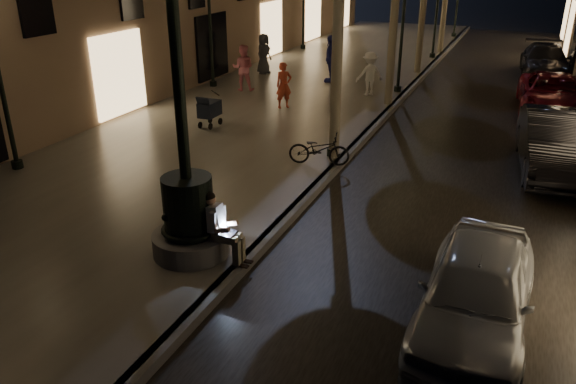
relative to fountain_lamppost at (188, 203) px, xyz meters
The scene contains 20 objects.
ground 13.09m from the fountain_lamppost, 85.60° to the left, with size 120.00×120.00×0.00m, color black.
cobble_lane 13.65m from the fountain_lamppost, 72.90° to the left, with size 6.00×45.00×0.02m, color black.
promenade 13.39m from the fountain_lamppost, 102.99° to the left, with size 8.00×45.00×0.20m, color #625F57.
curb_strip 13.09m from the fountain_lamppost, 85.60° to the left, with size 0.25×45.00×0.20m, color #59595B.
fountain_lamppost is the anchor object (origin of this frame).
seated_man_laptop 0.69m from the fountain_lamppost, ahead, with size 0.93×0.31×1.30m.
lamp_curb_a 6.37m from the fountain_lamppost, 83.35° to the left, with size 0.36×0.36×4.81m.
lamp_curb_b 14.16m from the fountain_lamppost, 87.14° to the left, with size 0.36×0.36×4.81m.
lamp_left_b 13.75m from the fountain_lamppost, 118.07° to the left, with size 0.36×0.36×4.81m.
stroller 7.99m from the fountain_lamppost, 117.59° to the left, with size 0.46×1.09×1.12m.
car_front 5.03m from the fountain_lamppost, ahead, with size 1.58×3.93×1.34m, color #979B9E.
car_second 9.83m from the fountain_lamppost, 50.87° to the left, with size 1.62×4.66×1.53m, color black.
car_third 15.20m from the fountain_lamppost, 65.91° to the left, with size 2.16×4.68×1.30m, color maroon.
car_rear 21.10m from the fountain_lamppost, 73.64° to the left, with size 1.95×4.80×1.39m, color #313136.
pedestrian_red 10.35m from the fountain_lamppost, 103.69° to the left, with size 0.57×0.38×1.57m, color #C34027.
pedestrian_pink 12.83m from the fountain_lamppost, 112.62° to the left, with size 0.85×0.66×1.75m, color pink.
pedestrian_white 13.00m from the fountain_lamppost, 90.88° to the left, with size 1.05×0.60×1.62m, color white.
pedestrian_blue 14.80m from the fountain_lamppost, 98.95° to the left, with size 1.12×0.47×1.91m, color navy.
pedestrian_dark 16.10m from the fountain_lamppost, 110.27° to the left, with size 0.84×0.55×1.72m, color #36363B.
bicycle 5.30m from the fountain_lamppost, 83.46° to the left, with size 0.55×1.57×0.83m, color black.
Camera 1 is at (4.14, -5.65, 5.37)m, focal length 35.00 mm.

